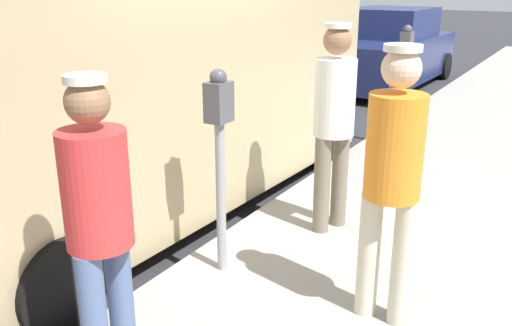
{
  "coord_description": "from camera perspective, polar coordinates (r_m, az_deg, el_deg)",
  "views": [
    {
      "loc": [
        3.5,
        -3.75,
        2.25
      ],
      "look_at": [
        1.65,
        -0.71,
        1.05
      ],
      "focal_mm": 38.65,
      "sensor_mm": 36.0,
      "label": 1
    }
  ],
  "objects": [
    {
      "name": "pedestrian_in_white",
      "position": [
        4.63,
        8.07,
        4.91
      ],
      "size": [
        0.34,
        0.35,
        1.76
      ],
      "color": "#726656",
      "rests_on": "sidewalk_slab"
    },
    {
      "name": "parked_van",
      "position": [
        5.59,
        -10.29,
        7.01
      ],
      "size": [
        2.27,
        5.26,
        2.15
      ],
      "color": "tan",
      "rests_on": "ground"
    },
    {
      "name": "ground_plane",
      "position": [
        5.61,
        -10.74,
        -5.41
      ],
      "size": [
        80.0,
        80.0,
        0.0
      ],
      "primitive_type": "plane",
      "color": "#2D2D33"
    },
    {
      "name": "pedestrian_in_orange",
      "position": [
        3.38,
        13.98,
        -0.77
      ],
      "size": [
        0.36,
        0.34,
        1.75
      ],
      "color": "beige",
      "rests_on": "sidewalk_slab"
    },
    {
      "name": "parking_meter_far",
      "position": [
        7.75,
        15.15,
        10.04
      ],
      "size": [
        0.14,
        0.18,
        1.52
      ],
      "color": "gray",
      "rests_on": "sidewalk_slab"
    },
    {
      "name": "parked_sedan_ahead",
      "position": [
        12.45,
        13.26,
        11.18
      ],
      "size": [
        2.03,
        4.44,
        1.65
      ],
      "color": "navy",
      "rests_on": "ground"
    },
    {
      "name": "parking_meter_near",
      "position": [
        3.88,
        -3.79,
        2.57
      ],
      "size": [
        0.14,
        0.18,
        1.52
      ],
      "color": "gray",
      "rests_on": "sidewalk_slab"
    },
    {
      "name": "pedestrian_in_red",
      "position": [
        2.89,
        -15.98,
        -5.36
      ],
      "size": [
        0.34,
        0.36,
        1.68
      ],
      "color": "#4C608C",
      "rests_on": "sidewalk_slab"
    }
  ]
}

